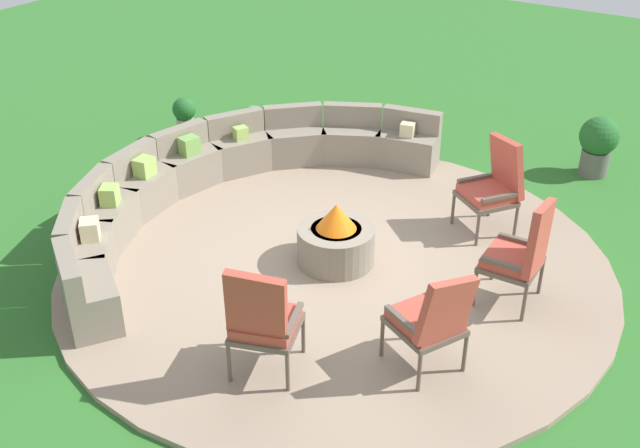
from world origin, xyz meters
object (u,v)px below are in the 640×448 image
Objects in this scene: fire_pit at (336,240)px; potted_plant_1 at (598,143)px; curved_stone_bench at (222,181)px; lounge_chair_front_right at (432,318)px; lounge_chair_front_left at (262,319)px; potted_plant_0 at (253,123)px; potted_plant_2 at (185,116)px; lounge_chair_back_left at (522,252)px; lounge_chair_back_right at (494,184)px.

fire_pit is 4.06m from potted_plant_1.
lounge_chair_front_right is (-1.37, -3.40, 0.23)m from curved_stone_bench.
curved_stone_bench is 3.16m from lounge_chair_front_left.
potted_plant_0 is at bearing 52.19° from fire_pit.
potted_plant_1 reaches higher than potted_plant_2.
lounge_chair_front_left is at bearing 144.58° from lounge_chair_back_left.
potted_plant_1 is at bearing -68.86° from potted_plant_2.
potted_plant_1 is at bearing -45.85° from curved_stone_bench.
lounge_chair_front_right is 1.88× the size of potted_plant_0.
lounge_chair_back_right is (1.18, -2.91, 0.26)m from curved_stone_bench.
lounge_chair_back_left is 3.39m from potted_plant_1.
lounge_chair_back_right reaches higher than potted_plant_1.
lounge_chair_front_left is 1.41m from lounge_chair_front_right.
potted_plant_2 is (-0.41, 0.90, 0.05)m from potted_plant_0.
curved_stone_bench is 4.69× the size of lounge_chair_back_left.
lounge_chair_front_right is at bearing 166.26° from lounge_chair_back_left.
lounge_chair_back_left is (0.34, -1.85, 0.31)m from fire_pit.
lounge_chair_back_left is at bearing -79.72° from fire_pit.
lounge_chair_back_left is 5.63m from potted_plant_2.
lounge_chair_front_right is (-1.02, -1.58, 0.27)m from fire_pit.
potted_plant_2 is at bearing 32.99° from lounge_chair_back_right.
fire_pit is at bearing 89.41° from lounge_chair_back_right.
fire_pit is at bearing 83.69° from lounge_chair_front_left.
potted_plant_0 is at bearing 26.84° from curved_stone_bench.
potted_plant_0 is (2.10, 2.71, -0.03)m from fire_pit.
lounge_chair_back_left is (2.17, -1.42, -0.01)m from lounge_chair_front_left.
curved_stone_bench is 5.09× the size of lounge_chair_front_right.
potted_plant_0 is (1.76, 4.56, -0.33)m from lounge_chair_back_left.
lounge_chair_back_right reaches higher than potted_plant_0.
lounge_chair_front_left reaches higher than lounge_chair_front_right.
potted_plant_1 is at bearing -23.83° from fire_pit.
fire_pit is at bearing -100.95° from curved_stone_bench.
potted_plant_1 is 1.29× the size of potted_plant_2.
lounge_chair_back_right is (1.20, 0.76, -0.00)m from lounge_chair_back_left.
curved_stone_bench is 3.68m from lounge_chair_back_left.
lounge_chair_front_right reaches higher than potted_plant_2.
lounge_chair_back_left reaches higher than curved_stone_bench.
lounge_chair_front_left is 1.01× the size of lounge_chair_back_left.
potted_plant_0 is (3.94, 3.14, -0.34)m from lounge_chair_front_left.
lounge_chair_front_left is 1.03× the size of lounge_chair_back_right.
curved_stone_bench reaches higher than fire_pit.
lounge_chair_front_left is 3.44m from lounge_chair_back_right.
fire_pit is 1.90m from lounge_chair_front_right.
lounge_chair_back_right reaches higher than curved_stone_bench.
lounge_chair_back_left is at bearing -103.91° from potted_plant_2.
lounge_chair_front_right is at bearing 135.64° from lounge_chair_back_right.
lounge_chair_front_right reaches higher than curved_stone_bench.
lounge_chair_back_left is (-0.02, -3.68, 0.27)m from curved_stone_bench.
lounge_chair_back_left is 2.04× the size of potted_plant_0.
fire_pit is 0.15× the size of curved_stone_bench.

